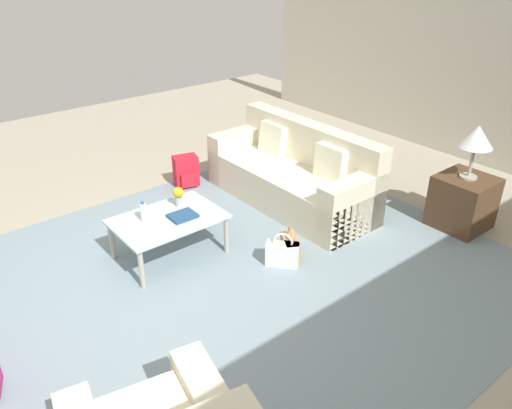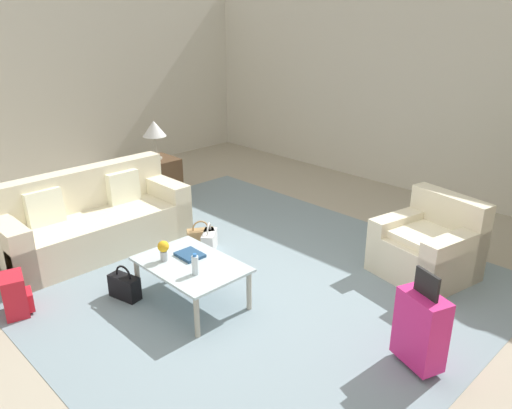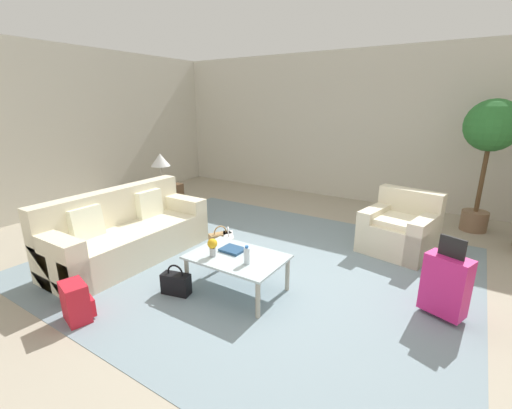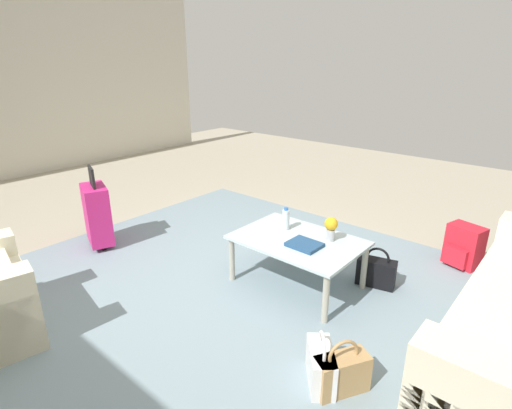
% 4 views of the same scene
% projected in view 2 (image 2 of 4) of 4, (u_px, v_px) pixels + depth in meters
% --- Properties ---
extents(ground_plane, '(12.00, 12.00, 0.00)m').
position_uv_depth(ground_plane, '(258.00, 299.00, 4.94)').
color(ground_plane, '#A89E89').
extents(wall_back, '(10.24, 0.12, 3.10)m').
position_uv_depth(wall_back, '(463.00, 96.00, 7.03)').
color(wall_back, beige).
rests_on(wall_back, ground).
extents(wall_left, '(0.12, 8.00, 3.10)m').
position_uv_depth(wall_left, '(30.00, 88.00, 7.75)').
color(wall_left, beige).
rests_on(wall_left, ground).
extents(area_rug, '(5.20, 4.40, 0.01)m').
position_uv_depth(area_rug, '(233.00, 270.00, 5.47)').
color(area_rug, gray).
rests_on(area_rug, ground).
extents(couch, '(0.86, 2.18, 0.93)m').
position_uv_depth(couch, '(92.00, 223.00, 5.89)').
color(couch, beige).
rests_on(couch, ground).
extents(armchair, '(1.03, 1.01, 0.86)m').
position_uv_depth(armchair, '(429.00, 249.00, 5.31)').
color(armchair, beige).
rests_on(armchair, ground).
extents(coffee_table, '(1.04, 0.72, 0.43)m').
position_uv_depth(coffee_table, '(191.00, 268.00, 4.74)').
color(coffee_table, silver).
rests_on(coffee_table, ground).
extents(water_bottle, '(0.06, 0.06, 0.20)m').
position_uv_depth(water_bottle, '(195.00, 265.00, 4.49)').
color(water_bottle, silver).
rests_on(water_bottle, coffee_table).
extents(coffee_table_book, '(0.26, 0.21, 0.03)m').
position_uv_depth(coffee_table_book, '(190.00, 255.00, 4.85)').
color(coffee_table_book, navy).
rests_on(coffee_table_book, coffee_table).
extents(flower_vase, '(0.11, 0.11, 0.21)m').
position_uv_depth(flower_vase, '(163.00, 249.00, 4.73)').
color(flower_vase, '#B2B7BC').
rests_on(flower_vase, coffee_table).
extents(side_table, '(0.56, 0.56, 0.58)m').
position_uv_depth(side_table, '(158.00, 177.00, 7.62)').
color(side_table, '#513823').
rests_on(side_table, ground).
extents(table_lamp, '(0.35, 0.35, 0.58)m').
position_uv_depth(table_lamp, '(154.00, 130.00, 7.35)').
color(table_lamp, '#ADA899').
rests_on(table_lamp, side_table).
extents(suitcase_magenta, '(0.45, 0.34, 0.85)m').
position_uv_depth(suitcase_magenta, '(421.00, 328.00, 3.87)').
color(suitcase_magenta, '#D12375').
rests_on(suitcase_magenta, ground).
extents(handbag_white, '(0.31, 0.34, 0.36)m').
position_uv_depth(handbag_white, '(209.00, 241.00, 5.88)').
color(handbag_white, white).
rests_on(handbag_white, ground).
extents(handbag_black, '(0.34, 0.21, 0.36)m').
position_uv_depth(handbag_black, '(125.00, 286.00, 4.91)').
color(handbag_black, black).
rests_on(handbag_black, ground).
extents(handbag_tan, '(0.28, 0.35, 0.36)m').
position_uv_depth(handbag_tan, '(201.00, 238.00, 5.95)').
color(handbag_tan, tan).
rests_on(handbag_tan, ground).
extents(backpack_red, '(0.34, 0.31, 0.40)m').
position_uv_depth(backpack_red, '(16.00, 295.00, 4.63)').
color(backpack_red, red).
rests_on(backpack_red, ground).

